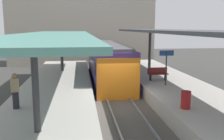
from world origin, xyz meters
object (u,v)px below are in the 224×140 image
at_px(commuter_train, 107,62).
at_px(litter_bin, 186,100).
at_px(passenger_near_bench, 15,90).
at_px(platform_sign, 166,60).
at_px(platform_bench, 158,73).

distance_m(commuter_train, litter_bin, 10.54).
bearing_deg(passenger_near_bench, litter_bin, -7.43).
relative_size(platform_sign, litter_bin, 2.76).
xyz_separation_m(commuter_train, passenger_near_bench, (-5.18, -9.28, 0.11)).
bearing_deg(commuter_train, platform_bench, -53.06).
height_order(platform_bench, platform_sign, platform_sign).
height_order(platform_bench, passenger_near_bench, passenger_near_bench).
relative_size(platform_bench, litter_bin, 1.75).
bearing_deg(platform_bench, litter_bin, -96.29).
distance_m(platform_bench, litter_bin, 6.22).
relative_size(commuter_train, passenger_near_bench, 7.47).
bearing_deg(platform_sign, commuter_train, 117.94).
distance_m(litter_bin, passenger_near_bench, 7.65).
distance_m(platform_bench, platform_sign, 2.03).
relative_size(litter_bin, passenger_near_bench, 0.50).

